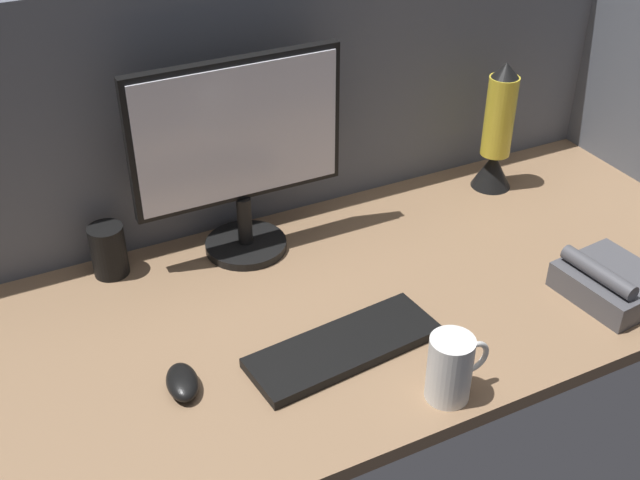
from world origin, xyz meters
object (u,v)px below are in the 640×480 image
at_px(monitor, 239,148).
at_px(lava_lamp, 497,137).
at_px(keyboard, 344,347).
at_px(desk_phone, 611,283).
at_px(mug_black_travel, 109,251).
at_px(mug_ceramic_white, 451,368).
at_px(mouse, 182,382).

relative_size(monitor, lava_lamp, 1.41).
bearing_deg(keyboard, desk_phone, -14.68).
bearing_deg(keyboard, mug_black_travel, 120.85).
height_order(keyboard, desk_phone, desk_phone).
distance_m(keyboard, desk_phone, 0.57).
xyz_separation_m(monitor, mug_black_travel, (-0.29, 0.03, -0.19)).
xyz_separation_m(mug_black_travel, lava_lamp, (0.95, -0.05, 0.08)).
bearing_deg(mug_black_travel, desk_phone, -30.88).
relative_size(keyboard, mug_black_travel, 3.24).
xyz_separation_m(keyboard, desk_phone, (0.56, -0.09, 0.02)).
distance_m(monitor, lava_lamp, 0.67).
relative_size(keyboard, lava_lamp, 1.14).
relative_size(monitor, keyboard, 1.24).
bearing_deg(desk_phone, mug_ceramic_white, -168.62).
height_order(monitor, mouse, monitor).
bearing_deg(monitor, desk_phone, -39.68).
bearing_deg(desk_phone, monitor, 140.32).
relative_size(mug_ceramic_white, lava_lamp, 0.39).
relative_size(keyboard, mug_ceramic_white, 2.92).
distance_m(mug_ceramic_white, mug_black_travel, 0.76).
bearing_deg(mug_ceramic_white, monitor, 103.68).
height_order(monitor, lava_lamp, monitor).
bearing_deg(lava_lamp, mouse, -159.39).
xyz_separation_m(mouse, desk_phone, (0.86, -0.13, 0.01)).
xyz_separation_m(keyboard, mug_ceramic_white, (0.11, -0.18, 0.05)).
xyz_separation_m(mouse, mug_ceramic_white, (0.41, -0.22, 0.05)).
bearing_deg(mug_black_travel, lava_lamp, -3.32).
distance_m(monitor, desk_phone, 0.80).
bearing_deg(lava_lamp, monitor, 178.26).
height_order(mug_ceramic_white, desk_phone, mug_ceramic_white).
bearing_deg(keyboard, monitor, 89.34).
bearing_deg(lava_lamp, mug_ceramic_white, -132.17).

